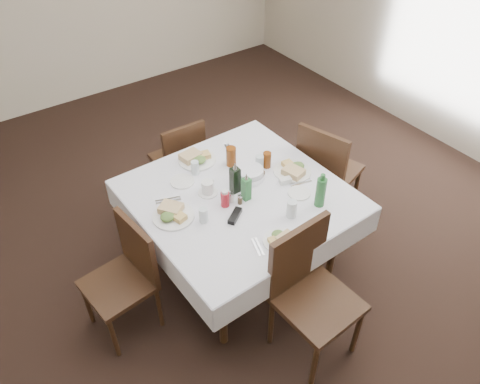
{
  "coord_description": "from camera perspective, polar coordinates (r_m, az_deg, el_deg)",
  "views": [
    {
      "loc": [
        -1.41,
        -2.1,
        3.01
      ],
      "look_at": [
        0.08,
        0.01,
        0.8
      ],
      "focal_mm": 35.0,
      "sensor_mm": 36.0,
      "label": 1
    }
  ],
  "objects": [
    {
      "name": "ground_plane",
      "position": [
        3.93,
        -0.87,
        -9.4
      ],
      "size": [
        7.0,
        7.0,
        0.0
      ],
      "primitive_type": "plane",
      "color": "black"
    },
    {
      "name": "room_shell",
      "position": [
        2.84,
        -1.22,
        13.4
      ],
      "size": [
        6.04,
        7.04,
        2.8
      ],
      "color": "beige",
      "rests_on": "ground"
    },
    {
      "name": "dining_table",
      "position": [
        3.49,
        -0.14,
        -1.09
      ],
      "size": [
        1.5,
        1.5,
        0.76
      ],
      "color": "black",
      "rests_on": "ground"
    },
    {
      "name": "chair_north",
      "position": [
        4.29,
        -7.25,
        4.29
      ],
      "size": [
        0.41,
        0.41,
        0.86
      ],
      "color": "black",
      "rests_on": "ground"
    },
    {
      "name": "chair_south",
      "position": [
        3.12,
        8.33,
        -11.23
      ],
      "size": [
        0.51,
        0.51,
        1.01
      ],
      "color": "black",
      "rests_on": "ground"
    },
    {
      "name": "chair_east",
      "position": [
        4.09,
        10.38,
        2.95
      ],
      "size": [
        0.57,
        0.57,
        0.97
      ],
      "color": "black",
      "rests_on": "ground"
    },
    {
      "name": "chair_west",
      "position": [
        3.34,
        -13.57,
        -9.38
      ],
      "size": [
        0.47,
        0.47,
        0.9
      ],
      "color": "black",
      "rests_on": "ground"
    },
    {
      "name": "meal_north",
      "position": [
        3.76,
        -5.36,
        4.12
      ],
      "size": [
        0.3,
        0.3,
        0.07
      ],
      "color": "white",
      "rests_on": "dining_table"
    },
    {
      "name": "meal_south",
      "position": [
        3.09,
        5.01,
        -5.72
      ],
      "size": [
        0.23,
        0.23,
        0.05
      ],
      "color": "white",
      "rests_on": "dining_table"
    },
    {
      "name": "meal_east",
      "position": [
        3.65,
        6.5,
        2.69
      ],
      "size": [
        0.29,
        0.29,
        0.06
      ],
      "color": "white",
      "rests_on": "dining_table"
    },
    {
      "name": "meal_west",
      "position": [
        3.28,
        -8.26,
        -2.65
      ],
      "size": [
        0.29,
        0.29,
        0.06
      ],
      "color": "white",
      "rests_on": "dining_table"
    },
    {
      "name": "side_plate_a",
      "position": [
        3.57,
        -7.05,
        1.29
      ],
      "size": [
        0.18,
        0.18,
        0.01
      ],
      "color": "white",
      "rests_on": "dining_table"
    },
    {
      "name": "side_plate_b",
      "position": [
        3.46,
        7.22,
        -0.13
      ],
      "size": [
        0.17,
        0.17,
        0.01
      ],
      "color": "white",
      "rests_on": "dining_table"
    },
    {
      "name": "water_n",
      "position": [
        3.61,
        -5.5,
        2.97
      ],
      "size": [
        0.06,
        0.06,
        0.11
      ],
      "color": "silver",
      "rests_on": "dining_table"
    },
    {
      "name": "water_s",
      "position": [
        3.24,
        6.31,
        -2.06
      ],
      "size": [
        0.07,
        0.07,
        0.13
      ],
      "color": "silver",
      "rests_on": "dining_table"
    },
    {
      "name": "water_e",
      "position": [
        3.65,
        2.4,
        3.63
      ],
      "size": [
        0.06,
        0.06,
        0.12
      ],
      "color": "silver",
      "rests_on": "dining_table"
    },
    {
      "name": "water_w",
      "position": [
        3.2,
        -4.49,
        -2.84
      ],
      "size": [
        0.06,
        0.06,
        0.11
      ],
      "color": "silver",
      "rests_on": "dining_table"
    },
    {
      "name": "iced_tea_a",
      "position": [
        3.67,
        -1.09,
        4.35
      ],
      "size": [
        0.08,
        0.08,
        0.16
      ],
      "color": "#6C320D",
      "rests_on": "dining_table"
    },
    {
      "name": "iced_tea_b",
      "position": [
        3.66,
        3.3,
        3.93
      ],
      "size": [
        0.06,
        0.06,
        0.13
      ],
      "color": "#6C320D",
      "rests_on": "dining_table"
    },
    {
      "name": "bread_basket",
      "position": [
        3.57,
        1.19,
        2.28
      ],
      "size": [
        0.23,
        0.23,
        0.08
      ],
      "color": "silver",
      "rests_on": "dining_table"
    },
    {
      "name": "oil_cruet_dark",
      "position": [
        3.39,
        -0.61,
        1.59
      ],
      "size": [
        0.06,
        0.06,
        0.26
      ],
      "color": "black",
      "rests_on": "dining_table"
    },
    {
      "name": "oil_cruet_green",
      "position": [
        3.34,
        0.77,
        0.48
      ],
      "size": [
        0.06,
        0.06,
        0.23
      ],
      "color": "#266930",
      "rests_on": "dining_table"
    },
    {
      "name": "ketchup_bottle",
      "position": [
        3.31,
        -1.85,
        -0.81
      ],
      "size": [
        0.06,
        0.06,
        0.14
      ],
      "color": "red",
      "rests_on": "dining_table"
    },
    {
      "name": "salt_shaker",
      "position": [
        3.35,
        -1.06,
        -0.68
      ],
      "size": [
        0.03,
        0.03,
        0.08
      ],
      "color": "white",
      "rests_on": "dining_table"
    },
    {
      "name": "pepper_shaker",
      "position": [
        3.34,
        -0.01,
        -0.93
      ],
      "size": [
        0.03,
        0.03,
        0.07
      ],
      "color": "#41311F",
      "rests_on": "dining_table"
    },
    {
      "name": "coffee_mug",
      "position": [
        3.43,
        -3.94,
        0.5
      ],
      "size": [
        0.15,
        0.14,
        0.11
      ],
      "color": "white",
      "rests_on": "dining_table"
    },
    {
      "name": "sunglasses",
      "position": [
        3.24,
        -0.61,
        -2.92
      ],
      "size": [
        0.16,
        0.13,
        0.03
      ],
      "color": "black",
      "rests_on": "dining_table"
    },
    {
      "name": "green_bottle",
      "position": [
        3.32,
        9.81,
        0.03
      ],
      "size": [
        0.07,
        0.07,
        0.27
      ],
      "color": "#266930",
      "rests_on": "dining_table"
    },
    {
      "name": "sugar_caddy",
      "position": [
        3.54,
        5.53,
        1.41
      ],
      "size": [
        0.1,
        0.07,
        0.04
      ],
      "color": "white",
      "rests_on": "dining_table"
    },
    {
      "name": "cutlery_n",
      "position": [
        3.87,
        -1.27,
        5.15
      ],
      "size": [
        0.09,
        0.17,
        0.01
      ],
      "color": "silver",
      "rests_on": "dining_table"
    },
    {
      "name": "cutlery_s",
      "position": [
        3.06,
        2.19,
        -6.71
      ],
      "size": [
        0.09,
        0.17,
        0.01
      ],
      "color": "silver",
      "rests_on": "dining_table"
    },
    {
      "name": "cutlery_e",
      "position": [
        3.56,
        7.39,
        1.13
      ],
      "size": [
        0.18,
        0.08,
        0.01
      ],
      "color": "silver",
      "rests_on": "dining_table"
    },
    {
      "name": "cutlery_w",
      "position": [
        3.42,
        -8.74,
        -1.01
      ],
      "size": [
        0.19,
        0.1,
        0.01
      ],
      "color": "silver",
      "rests_on": "dining_table"
    }
  ]
}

